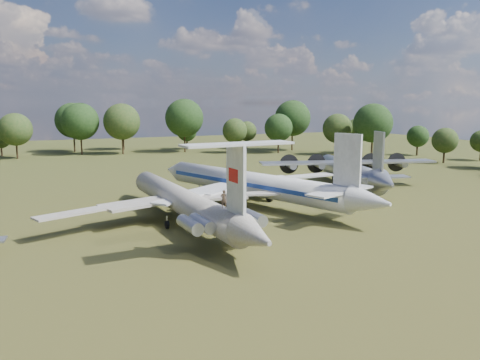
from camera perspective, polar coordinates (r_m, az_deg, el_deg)
name	(u,v)px	position (r m, az deg, el deg)	size (l,w,h in m)	color
ground	(167,218)	(63.50, -8.92, -4.63)	(300.00, 300.00, 0.00)	#283F15
il62_airliner	(182,206)	(60.29, -7.05, -3.14)	(35.30, 45.89, 4.50)	silver
tu104_jet	(252,188)	(71.34, 1.41, -0.97)	(36.51, 48.68, 4.87)	silver
an12_transport	(349,175)	(86.82, 13.19, 0.60)	(32.33, 36.13, 4.75)	#ABAEB4
person_on_il62	(224,199)	(48.21, -1.99, -2.33)	(0.70, 0.46, 1.91)	brown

